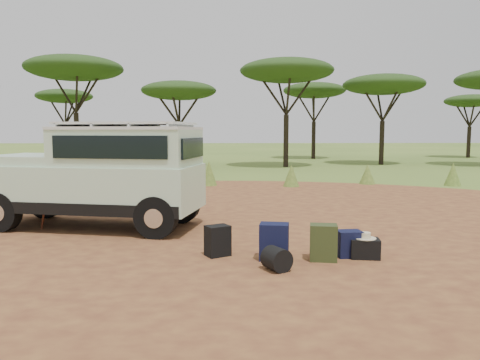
{
  "coord_description": "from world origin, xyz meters",
  "views": [
    {
      "loc": [
        0.63,
        -8.41,
        2.02
      ],
      "look_at": [
        0.92,
        1.24,
        1.0
      ],
      "focal_mm": 35.0,
      "sensor_mm": 36.0,
      "label": 1
    }
  ],
  "objects_px": {
    "backpack_olive": "(323,243)",
    "hard_case": "(365,248)",
    "backpack_black": "(218,241)",
    "backpack_navy": "(274,242)",
    "duffel_navy": "(349,244)",
    "walking_staff": "(47,190)",
    "safari_vehicle": "(101,177)"
  },
  "relations": [
    {
      "from": "backpack_olive",
      "to": "hard_case",
      "type": "height_order",
      "value": "backpack_olive"
    },
    {
      "from": "backpack_black",
      "to": "hard_case",
      "type": "distance_m",
      "value": 2.35
    },
    {
      "from": "hard_case",
      "to": "backpack_navy",
      "type": "bearing_deg",
      "value": -168.94
    },
    {
      "from": "backpack_navy",
      "to": "backpack_olive",
      "type": "height_order",
      "value": "backpack_navy"
    },
    {
      "from": "backpack_black",
      "to": "duffel_navy",
      "type": "bearing_deg",
      "value": -31.92
    },
    {
      "from": "backpack_navy",
      "to": "backpack_olive",
      "type": "bearing_deg",
      "value": 5.53
    },
    {
      "from": "walking_staff",
      "to": "duffel_navy",
      "type": "xyz_separation_m",
      "value": [
        5.59,
        -2.21,
        -0.61
      ]
    },
    {
      "from": "walking_staff",
      "to": "backpack_navy",
      "type": "height_order",
      "value": "walking_staff"
    },
    {
      "from": "backpack_olive",
      "to": "duffel_navy",
      "type": "bearing_deg",
      "value": 33.14
    },
    {
      "from": "safari_vehicle",
      "to": "walking_staff",
      "type": "relative_size",
      "value": 2.81
    },
    {
      "from": "duffel_navy",
      "to": "hard_case",
      "type": "relative_size",
      "value": 0.95
    },
    {
      "from": "backpack_black",
      "to": "duffel_navy",
      "type": "distance_m",
      "value": 2.11
    },
    {
      "from": "safari_vehicle",
      "to": "backpack_black",
      "type": "height_order",
      "value": "safari_vehicle"
    },
    {
      "from": "backpack_navy",
      "to": "duffel_navy",
      "type": "bearing_deg",
      "value": 16.63
    },
    {
      "from": "safari_vehicle",
      "to": "backpack_black",
      "type": "relative_size",
      "value": 9.48
    },
    {
      "from": "safari_vehicle",
      "to": "hard_case",
      "type": "xyz_separation_m",
      "value": [
        4.8,
        -2.55,
        -0.9
      ]
    },
    {
      "from": "backpack_black",
      "to": "backpack_olive",
      "type": "height_order",
      "value": "backpack_olive"
    },
    {
      "from": "safari_vehicle",
      "to": "backpack_olive",
      "type": "bearing_deg",
      "value": -20.84
    },
    {
      "from": "backpack_black",
      "to": "duffel_navy",
      "type": "xyz_separation_m",
      "value": [
        2.11,
        -0.12,
        -0.04
      ]
    },
    {
      "from": "safari_vehicle",
      "to": "backpack_black",
      "type": "distance_m",
      "value": 3.5
    },
    {
      "from": "walking_staff",
      "to": "safari_vehicle",
      "type": "bearing_deg",
      "value": -45.29
    },
    {
      "from": "backpack_olive",
      "to": "backpack_navy",
      "type": "bearing_deg",
      "value": -175.06
    },
    {
      "from": "hard_case",
      "to": "backpack_olive",
      "type": "bearing_deg",
      "value": -161.34
    },
    {
      "from": "backpack_black",
      "to": "hard_case",
      "type": "height_order",
      "value": "backpack_black"
    },
    {
      "from": "backpack_black",
      "to": "backpack_olive",
      "type": "relative_size",
      "value": 0.87
    },
    {
      "from": "backpack_black",
      "to": "backpack_navy",
      "type": "xyz_separation_m",
      "value": [
        0.89,
        -0.26,
        0.04
      ]
    },
    {
      "from": "backpack_navy",
      "to": "safari_vehicle",
      "type": "bearing_deg",
      "value": 152.05
    },
    {
      "from": "safari_vehicle",
      "to": "walking_staff",
      "type": "bearing_deg",
      "value": -153.28
    },
    {
      "from": "backpack_black",
      "to": "backpack_navy",
      "type": "height_order",
      "value": "backpack_navy"
    },
    {
      "from": "walking_staff",
      "to": "backpack_black",
      "type": "bearing_deg",
      "value": -90.83
    },
    {
      "from": "backpack_navy",
      "to": "hard_case",
      "type": "height_order",
      "value": "backpack_navy"
    },
    {
      "from": "hard_case",
      "to": "safari_vehicle",
      "type": "bearing_deg",
      "value": 160.61
    }
  ]
}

